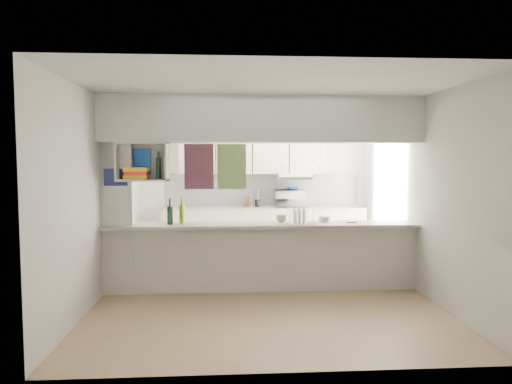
{
  "coord_description": "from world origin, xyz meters",
  "views": [
    {
      "loc": [
        -0.47,
        -6.07,
        1.78
      ],
      "look_at": [
        -0.05,
        0.5,
        1.31
      ],
      "focal_mm": 32.0,
      "sensor_mm": 36.0,
      "label": 1
    }
  ],
  "objects": [
    {
      "name": "floor",
      "position": [
        0.0,
        0.0,
        0.0
      ],
      "size": [
        4.8,
        4.8,
        0.0
      ],
      "primitive_type": "plane",
      "color": "tan",
      "rests_on": "ground"
    },
    {
      "name": "ceiling",
      "position": [
        0.0,
        0.0,
        2.6
      ],
      "size": [
        4.8,
        4.8,
        0.0
      ],
      "primitive_type": "plane",
      "color": "white",
      "rests_on": "wall_back"
    },
    {
      "name": "wall_back",
      "position": [
        0.0,
        2.4,
        1.3
      ],
      "size": [
        4.2,
        0.0,
        4.2
      ],
      "primitive_type": "plane",
      "rotation": [
        1.57,
        0.0,
        0.0
      ],
      "color": "silver",
      "rests_on": "floor"
    },
    {
      "name": "wall_left",
      "position": [
        -2.1,
        0.0,
        1.3
      ],
      "size": [
        0.0,
        4.8,
        4.8
      ],
      "primitive_type": "plane",
      "rotation": [
        1.57,
        0.0,
        1.57
      ],
      "color": "silver",
      "rests_on": "floor"
    },
    {
      "name": "wall_right",
      "position": [
        2.1,
        0.0,
        1.3
      ],
      "size": [
        0.0,
        4.8,
        4.8
      ],
      "primitive_type": "plane",
      "rotation": [
        1.57,
        0.0,
        -1.57
      ],
      "color": "silver",
      "rests_on": "floor"
    },
    {
      "name": "servery_partition",
      "position": [
        -0.17,
        0.0,
        1.66
      ],
      "size": [
        4.2,
        0.5,
        2.6
      ],
      "color": "silver",
      "rests_on": "floor"
    },
    {
      "name": "cubby_shelf",
      "position": [
        -1.57,
        -0.06,
        1.71
      ],
      "size": [
        0.65,
        0.35,
        0.5
      ],
      "color": "white",
      "rests_on": "bulkhead"
    },
    {
      "name": "kitchen_run",
      "position": [
        0.16,
        2.14,
        0.83
      ],
      "size": [
        3.6,
        0.63,
        2.24
      ],
      "color": "#EAE5C6",
      "rests_on": "floor"
    },
    {
      "name": "microwave",
      "position": [
        0.68,
        2.11,
        1.07
      ],
      "size": [
        0.56,
        0.39,
        0.3
      ],
      "primitive_type": "imported",
      "rotation": [
        0.0,
        0.0,
        3.11
      ],
      "color": "white",
      "rests_on": "bench_top"
    },
    {
      "name": "bowl",
      "position": [
        0.73,
        2.08,
        1.25
      ],
      "size": [
        0.23,
        0.23,
        0.06
      ],
      "primitive_type": "imported",
      "color": "#0E389B",
      "rests_on": "microwave"
    },
    {
      "name": "dish_rack",
      "position": [
        0.54,
        -0.03,
        1.01
      ],
      "size": [
        0.42,
        0.33,
        0.22
      ],
      "rotation": [
        0.0,
        0.0,
        0.04
      ],
      "color": "silver",
      "rests_on": "breakfast_bar"
    },
    {
      "name": "cup",
      "position": [
        0.25,
        -0.07,
        0.99
      ],
      "size": [
        0.17,
        0.17,
        0.11
      ],
      "primitive_type": "imported",
      "rotation": [
        0.0,
        0.0,
        -0.34
      ],
      "color": "white",
      "rests_on": "dish_rack"
    },
    {
      "name": "wine_bottles",
      "position": [
        -1.14,
        0.02,
        1.05
      ],
      "size": [
        0.23,
        0.16,
        0.37
      ],
      "color": "black",
      "rests_on": "breakfast_bar"
    },
    {
      "name": "plastic_tubs",
      "position": [
        0.89,
        0.07,
        0.96
      ],
      "size": [
        0.5,
        0.18,
        0.08
      ],
      "color": "silver",
      "rests_on": "breakfast_bar"
    },
    {
      "name": "utensil_jar",
      "position": [
        0.09,
        2.15,
        0.99
      ],
      "size": [
        0.1,
        0.1,
        0.13
      ],
      "primitive_type": "cylinder",
      "color": "black",
      "rests_on": "bench_top"
    },
    {
      "name": "knife_block",
      "position": [
        -0.1,
        2.18,
        1.01
      ],
      "size": [
        0.11,
        0.11,
        0.19
      ],
      "primitive_type": "cube",
      "rotation": [
        0.0,
        0.0,
        -0.4
      ],
      "color": "#51381C",
      "rests_on": "bench_top"
    }
  ]
}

